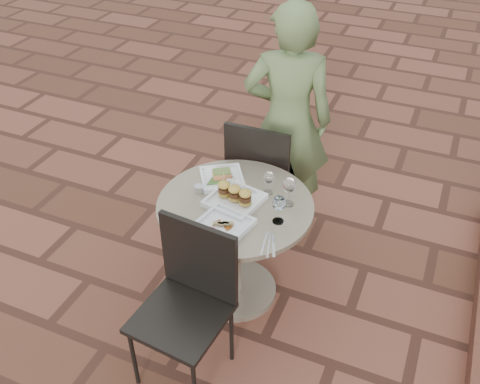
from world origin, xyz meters
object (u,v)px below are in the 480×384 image
at_px(chair_near, 190,292).
at_px(plate_salmon, 222,178).
at_px(plate_sliders, 235,197).
at_px(plate_tuna, 223,225).
at_px(cafe_table, 235,236).
at_px(chair_far, 262,170).
at_px(diner, 288,122).

bearing_deg(chair_near, plate_salmon, 106.78).
xyz_separation_m(plate_sliders, plate_tuna, (0.03, -0.22, -0.02)).
bearing_deg(plate_tuna, cafe_table, 96.26).
xyz_separation_m(chair_far, diner, (0.09, 0.23, 0.28)).
bearing_deg(diner, chair_near, 71.87).
bearing_deg(cafe_table, plate_sliders, 132.35).
height_order(cafe_table, plate_tuna, plate_tuna).
height_order(chair_far, plate_tuna, chair_far).
bearing_deg(plate_tuna, chair_near, -96.07).
bearing_deg(plate_salmon, plate_sliders, -46.79).
bearing_deg(chair_far, cafe_table, 95.93).
distance_m(chair_near, plate_salmon, 0.78).
height_order(chair_far, diner, diner).
distance_m(diner, plate_sliders, 0.83).
distance_m(chair_near, plate_sliders, 0.61).
xyz_separation_m(cafe_table, plate_salmon, (-0.16, 0.18, 0.27)).
xyz_separation_m(plate_salmon, plate_sliders, (0.16, -0.17, 0.02)).
relative_size(chair_near, plate_tuna, 2.98).
relative_size(chair_far, plate_salmon, 2.72).
bearing_deg(plate_tuna, plate_sliders, 97.72).
bearing_deg(plate_salmon, chair_far, 78.11).
distance_m(cafe_table, plate_sliders, 0.29).
relative_size(cafe_table, plate_salmon, 2.63).
xyz_separation_m(chair_far, plate_salmon, (-0.09, -0.44, 0.20)).
distance_m(diner, plate_tuna, 1.06).
relative_size(cafe_table, diner, 0.54).
height_order(plate_sliders, plate_tuna, plate_sliders).
height_order(cafe_table, chair_far, chair_far).
xyz_separation_m(diner, plate_salmon, (-0.18, -0.66, -0.08)).
distance_m(plate_sliders, plate_tuna, 0.23).
xyz_separation_m(cafe_table, plate_sliders, (-0.01, 0.01, 0.29)).
height_order(chair_far, plate_sliders, chair_far).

